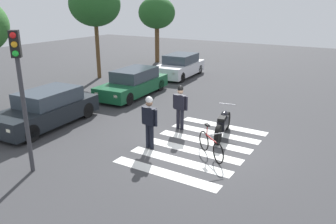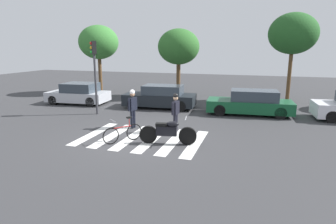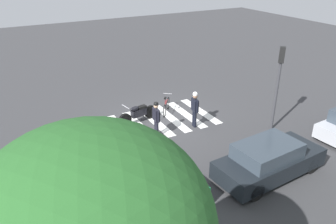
% 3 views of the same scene
% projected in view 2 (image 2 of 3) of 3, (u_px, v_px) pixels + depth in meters
% --- Properties ---
extents(ground_plane, '(60.00, 60.00, 0.00)m').
position_uv_depth(ground_plane, '(142.00, 138.00, 11.97)').
color(ground_plane, '#38383A').
extents(police_motorcycle, '(2.22, 0.71, 1.06)m').
position_uv_depth(police_motorcycle, '(168.00, 132.00, 11.16)').
color(police_motorcycle, black).
rests_on(police_motorcycle, ground_plane).
extents(leaning_bicycle, '(1.08, 1.33, 0.99)m').
position_uv_depth(leaning_bicycle, '(123.00, 133.00, 11.41)').
color(leaning_bicycle, black).
rests_on(leaning_bicycle, ground_plane).
extents(officer_on_foot, '(0.28, 0.67, 1.81)m').
position_uv_depth(officer_on_foot, '(133.00, 106.00, 13.27)').
color(officer_on_foot, black).
rests_on(officer_on_foot, ground_plane).
extents(officer_by_motorcycle, '(0.24, 0.66, 1.74)m').
position_uv_depth(officer_by_motorcycle, '(176.00, 110.00, 12.67)').
color(officer_by_motorcycle, black).
rests_on(officer_by_motorcycle, ground_plane).
extents(crosswalk_stripes, '(4.95, 3.48, 0.01)m').
position_uv_depth(crosswalk_stripes, '(142.00, 138.00, 11.97)').
color(crosswalk_stripes, silver).
rests_on(crosswalk_stripes, ground_plane).
extents(car_silver_sedan, '(4.07, 2.16, 1.38)m').
position_uv_depth(car_silver_sedan, '(79.00, 94.00, 19.26)').
color(car_silver_sedan, black).
rests_on(car_silver_sedan, ground_plane).
extents(car_black_suv, '(4.48, 2.06, 1.41)m').
position_uv_depth(car_black_suv, '(160.00, 97.00, 17.84)').
color(car_black_suv, black).
rests_on(car_black_suv, ground_plane).
extents(car_green_compact, '(4.73, 2.03, 1.38)m').
position_uv_depth(car_green_compact, '(251.00, 103.00, 16.06)').
color(car_green_compact, black).
rests_on(car_green_compact, ground_plane).
extents(traffic_light_pole, '(0.34, 0.34, 4.02)m').
position_uv_depth(traffic_light_pole, '(94.00, 66.00, 15.70)').
color(traffic_light_pole, '#38383D').
rests_on(traffic_light_pole, ground_plane).
extents(street_tree_near, '(3.15, 3.15, 5.43)m').
position_uv_depth(street_tree_near, '(99.00, 42.00, 23.02)').
color(street_tree_near, brown).
rests_on(street_tree_near, ground_plane).
extents(street_tree_mid, '(3.05, 3.05, 5.03)m').
position_uv_depth(street_tree_mid, '(179.00, 47.00, 21.16)').
color(street_tree_mid, brown).
rests_on(street_tree_mid, ground_plane).
extents(street_tree_far, '(3.13, 3.13, 5.90)m').
position_uv_depth(street_tree_far, '(293.00, 34.00, 18.73)').
color(street_tree_far, brown).
rests_on(street_tree_far, ground_plane).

